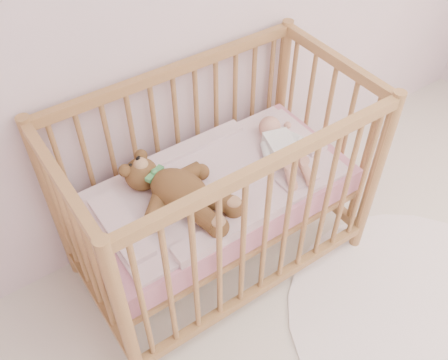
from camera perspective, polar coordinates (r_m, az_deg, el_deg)
crib at (r=2.29m, az=-0.71°, el=-1.35°), size 1.36×0.76×1.00m
mattress at (r=2.30m, az=-0.70°, el=-1.60°), size 1.22×0.62×0.13m
blanket at (r=2.25m, az=-0.72°, el=-0.31°), size 1.10×0.58×0.06m
baby at (r=2.34m, az=6.59°, el=4.13°), size 0.35×0.53×0.12m
teddy_bear at (r=2.10m, az=-5.11°, el=-1.33°), size 0.62×0.71×0.16m
rug at (r=2.66m, az=21.88°, el=-14.49°), size 1.30×1.30×0.01m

